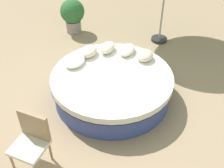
% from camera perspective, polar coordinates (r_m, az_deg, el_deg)
% --- Properties ---
extents(ground_plane, '(16.00, 16.00, 0.00)m').
position_cam_1_polar(ground_plane, '(5.89, 0.00, -2.67)').
color(ground_plane, '#9E8466').
extents(round_bed, '(2.48, 2.48, 0.59)m').
position_cam_1_polar(round_bed, '(5.70, 0.00, -0.41)').
color(round_bed, '#38478C').
rests_on(round_bed, ground_plane).
extents(throw_pillow_0, '(0.42, 0.34, 0.21)m').
position_cam_1_polar(throw_pillow_0, '(5.96, 6.80, 5.93)').
color(throw_pillow_0, beige).
rests_on(throw_pillow_0, round_bed).
extents(throw_pillow_1, '(0.51, 0.31, 0.17)m').
position_cam_1_polar(throw_pillow_1, '(6.15, 3.15, 7.08)').
color(throw_pillow_1, silver).
rests_on(throw_pillow_1, round_bed).
extents(throw_pillow_2, '(0.47, 0.29, 0.20)m').
position_cam_1_polar(throw_pillow_2, '(6.19, -0.92, 7.56)').
color(throw_pillow_2, beige).
rests_on(throw_pillow_2, round_bed).
extents(throw_pillow_3, '(0.46, 0.34, 0.20)m').
position_cam_1_polar(throw_pillow_3, '(6.08, -4.86, 6.76)').
color(throw_pillow_3, beige).
rests_on(throw_pillow_3, round_bed).
extents(throw_pillow_4, '(0.52, 0.39, 0.14)m').
position_cam_1_polar(throw_pillow_4, '(5.84, -7.73, 4.67)').
color(throw_pillow_4, white).
rests_on(throw_pillow_4, round_bed).
extents(patio_chair, '(0.51, 0.53, 0.98)m').
position_cam_1_polar(patio_chair, '(4.55, -16.33, -10.69)').
color(patio_chair, '#997A56').
rests_on(patio_chair, ground_plane).
extents(planter, '(0.69, 0.69, 0.98)m').
position_cam_1_polar(planter, '(8.12, -8.18, 14.17)').
color(planter, gray).
rests_on(planter, ground_plane).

